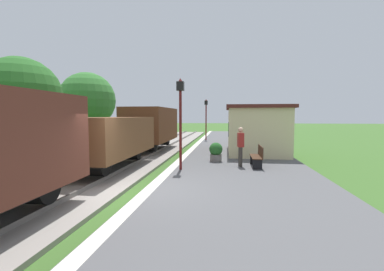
# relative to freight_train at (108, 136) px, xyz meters

# --- Properties ---
(ground_plane) EXTENTS (160.00, 160.00, 0.00)m
(ground_plane) POSITION_rel_freight_train_xyz_m (2.40, -3.14, -1.60)
(ground_plane) COLOR #3D6628
(platform_slab) EXTENTS (6.00, 60.00, 0.25)m
(platform_slab) POSITION_rel_freight_train_xyz_m (5.60, -3.14, -1.47)
(platform_slab) COLOR #565659
(platform_slab) RESTS_ON ground
(platform_edge_stripe) EXTENTS (0.36, 60.00, 0.01)m
(platform_edge_stripe) POSITION_rel_freight_train_xyz_m (2.80, -3.14, -1.34)
(platform_edge_stripe) COLOR silver
(platform_edge_stripe) RESTS_ON platform_slab
(track_ballast) EXTENTS (3.80, 60.00, 0.12)m
(track_ballast) POSITION_rel_freight_train_xyz_m (-0.00, -3.14, -1.54)
(track_ballast) COLOR gray
(track_ballast) RESTS_ON ground
(rail_near) EXTENTS (0.07, 60.00, 0.14)m
(rail_near) POSITION_rel_freight_train_xyz_m (0.72, -3.14, -1.41)
(rail_near) COLOR slate
(rail_near) RESTS_ON track_ballast
(rail_far) EXTENTS (0.07, 60.00, 0.14)m
(rail_far) POSITION_rel_freight_train_xyz_m (-0.72, -3.14, -1.41)
(rail_far) COLOR slate
(rail_far) RESTS_ON track_ballast
(freight_train) EXTENTS (2.50, 19.40, 2.72)m
(freight_train) POSITION_rel_freight_train_xyz_m (0.00, 0.00, 0.00)
(freight_train) COLOR brown
(freight_train) RESTS_ON rail_near
(station_hut) EXTENTS (3.50, 5.80, 2.78)m
(station_hut) POSITION_rel_freight_train_xyz_m (6.80, 5.57, 0.05)
(station_hut) COLOR beige
(station_hut) RESTS_ON platform_slab
(bench_near_hut) EXTENTS (0.42, 1.50, 0.91)m
(bench_near_hut) POSITION_rel_freight_train_xyz_m (6.41, 0.80, -0.88)
(bench_near_hut) COLOR #422819
(bench_near_hut) RESTS_ON platform_slab
(bench_down_platform) EXTENTS (0.42, 1.50, 0.91)m
(bench_down_platform) POSITION_rel_freight_train_xyz_m (6.41, 10.63, -0.88)
(bench_down_platform) COLOR #422819
(bench_down_platform) RESTS_ON platform_slab
(person_waiting) EXTENTS (0.29, 0.41, 1.71)m
(person_waiting) POSITION_rel_freight_train_xyz_m (5.68, 0.76, -0.41)
(person_waiting) COLOR #38332D
(person_waiting) RESTS_ON platform_slab
(potted_planter) EXTENTS (0.64, 0.64, 0.92)m
(potted_planter) POSITION_rel_freight_train_xyz_m (4.57, 1.90, -0.88)
(potted_planter) COLOR slate
(potted_planter) RESTS_ON platform_slab
(lamp_post_near) EXTENTS (0.28, 0.28, 3.70)m
(lamp_post_near) POSITION_rel_freight_train_xyz_m (3.22, -0.22, 1.20)
(lamp_post_near) COLOR #591414
(lamp_post_near) RESTS_ON platform_slab
(lamp_post_far) EXTENTS (0.28, 0.28, 3.70)m
(lamp_post_far) POSITION_rel_freight_train_xyz_m (3.22, 12.95, 1.20)
(lamp_post_far) COLOR #591414
(lamp_post_far) RESTS_ON platform_slab
(tree_trackside_mid) EXTENTS (3.92, 3.92, 5.40)m
(tree_trackside_mid) POSITION_rel_freight_train_xyz_m (-5.26, 1.42, 1.84)
(tree_trackside_mid) COLOR #4C3823
(tree_trackside_mid) RESTS_ON ground
(tree_trackside_far) EXTENTS (4.27, 4.27, 5.81)m
(tree_trackside_far) POSITION_rel_freight_train_xyz_m (-5.71, 8.62, 2.07)
(tree_trackside_far) COLOR #4C3823
(tree_trackside_far) RESTS_ON ground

